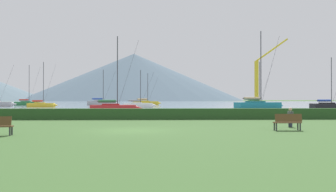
{
  "coord_description": "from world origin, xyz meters",
  "views": [
    {
      "loc": [
        1.41,
        -20.05,
        1.8
      ],
      "look_at": [
        4.04,
        61.85,
        2.49
      ],
      "focal_mm": 37.63,
      "sensor_mm": 36.0,
      "label": 1
    }
  ],
  "objects_px": {
    "sailboat_slip_7": "(258,105)",
    "person_seated_viewer": "(290,116)",
    "sailboat_slip_1": "(146,103)",
    "sailboat_slip_11": "(258,104)",
    "sailboat_slip_5": "(114,108)",
    "sailboat_slip_10": "(139,105)",
    "dock_crane": "(258,85)",
    "sailboat_slip_12": "(329,106)",
    "sailboat_slip_3": "(27,103)",
    "sailboat_slip_9": "(42,105)",
    "sailboat_slip_0": "(101,103)",
    "park_bench_near_path": "(288,121)"
  },
  "relations": [
    {
      "from": "sailboat_slip_7",
      "to": "person_seated_viewer",
      "type": "relative_size",
      "value": 10.89
    },
    {
      "from": "sailboat_slip_1",
      "to": "sailboat_slip_11",
      "type": "distance_m",
      "value": 36.27
    },
    {
      "from": "sailboat_slip_5",
      "to": "sailboat_slip_10",
      "type": "relative_size",
      "value": 1.33
    },
    {
      "from": "sailboat_slip_5",
      "to": "sailboat_slip_10",
      "type": "height_order",
      "value": "sailboat_slip_5"
    },
    {
      "from": "sailboat_slip_11",
      "to": "dock_crane",
      "type": "height_order",
      "value": "dock_crane"
    },
    {
      "from": "sailboat_slip_12",
      "to": "sailboat_slip_3",
      "type": "bearing_deg",
      "value": 146.46
    },
    {
      "from": "sailboat_slip_9",
      "to": "person_seated_viewer",
      "type": "height_order",
      "value": "sailboat_slip_9"
    },
    {
      "from": "sailboat_slip_10",
      "to": "sailboat_slip_7",
      "type": "bearing_deg",
      "value": -31.29
    },
    {
      "from": "sailboat_slip_7",
      "to": "person_seated_viewer",
      "type": "xyz_separation_m",
      "value": [
        -9.04,
        -38.16,
        -0.08
      ]
    },
    {
      "from": "sailboat_slip_0",
      "to": "sailboat_slip_5",
      "type": "relative_size",
      "value": 1.0
    },
    {
      "from": "person_seated_viewer",
      "to": "dock_crane",
      "type": "xyz_separation_m",
      "value": [
        15.97,
        61.88,
        4.46
      ]
    },
    {
      "from": "sailboat_slip_11",
      "to": "sailboat_slip_12",
      "type": "xyz_separation_m",
      "value": [
        8.76,
        -14.32,
        -0.04
      ]
    },
    {
      "from": "sailboat_slip_10",
      "to": "sailboat_slip_11",
      "type": "xyz_separation_m",
      "value": [
        25.94,
        3.19,
        0.08
      ]
    },
    {
      "from": "sailboat_slip_3",
      "to": "dock_crane",
      "type": "distance_m",
      "value": 63.04
    },
    {
      "from": "sailboat_slip_7",
      "to": "person_seated_viewer",
      "type": "distance_m",
      "value": 39.21
    },
    {
      "from": "sailboat_slip_3",
      "to": "sailboat_slip_10",
      "type": "bearing_deg",
      "value": -41.89
    },
    {
      "from": "sailboat_slip_7",
      "to": "sailboat_slip_11",
      "type": "bearing_deg",
      "value": 60.9
    },
    {
      "from": "sailboat_slip_12",
      "to": "dock_crane",
      "type": "xyz_separation_m",
      "value": [
        -6.41,
        22.03,
        4.54
      ]
    },
    {
      "from": "sailboat_slip_3",
      "to": "sailboat_slip_11",
      "type": "bearing_deg",
      "value": -24.41
    },
    {
      "from": "dock_crane",
      "to": "sailboat_slip_10",
      "type": "bearing_deg",
      "value": -158.92
    },
    {
      "from": "sailboat_slip_0",
      "to": "sailboat_slip_1",
      "type": "height_order",
      "value": "sailboat_slip_0"
    },
    {
      "from": "sailboat_slip_0",
      "to": "sailboat_slip_11",
      "type": "relative_size",
      "value": 1.05
    },
    {
      "from": "dock_crane",
      "to": "sailboat_slip_3",
      "type": "bearing_deg",
      "value": 165.37
    },
    {
      "from": "sailboat_slip_10",
      "to": "dock_crane",
      "type": "xyz_separation_m",
      "value": [
        28.29,
        10.9,
        4.58
      ]
    },
    {
      "from": "sailboat_slip_3",
      "to": "sailboat_slip_11",
      "type": "relative_size",
      "value": 1.14
    },
    {
      "from": "sailboat_slip_5",
      "to": "sailboat_slip_9",
      "type": "height_order",
      "value": "sailboat_slip_5"
    },
    {
      "from": "park_bench_near_path",
      "to": "dock_crane",
      "type": "bearing_deg",
      "value": 73.88
    },
    {
      "from": "sailboat_slip_1",
      "to": "sailboat_slip_12",
      "type": "height_order",
      "value": "sailboat_slip_1"
    },
    {
      "from": "sailboat_slip_7",
      "to": "park_bench_near_path",
      "type": "bearing_deg",
      "value": -117.11
    },
    {
      "from": "sailboat_slip_5",
      "to": "sailboat_slip_11",
      "type": "relative_size",
      "value": 1.04
    },
    {
      "from": "sailboat_slip_5",
      "to": "person_seated_viewer",
      "type": "height_order",
      "value": "sailboat_slip_5"
    },
    {
      "from": "sailboat_slip_0",
      "to": "person_seated_viewer",
      "type": "distance_m",
      "value": 85.44
    },
    {
      "from": "person_seated_viewer",
      "to": "dock_crane",
      "type": "bearing_deg",
      "value": 60.36
    },
    {
      "from": "sailboat_slip_0",
      "to": "park_bench_near_path",
      "type": "relative_size",
      "value": 6.73
    },
    {
      "from": "sailboat_slip_1",
      "to": "person_seated_viewer",
      "type": "height_order",
      "value": "sailboat_slip_1"
    },
    {
      "from": "sailboat_slip_0",
      "to": "dock_crane",
      "type": "height_order",
      "value": "dock_crane"
    },
    {
      "from": "sailboat_slip_1",
      "to": "sailboat_slip_11",
      "type": "height_order",
      "value": "sailboat_slip_11"
    },
    {
      "from": "sailboat_slip_5",
      "to": "sailboat_slip_12",
      "type": "relative_size",
      "value": 1.13
    },
    {
      "from": "sailboat_slip_5",
      "to": "dock_crane",
      "type": "xyz_separation_m",
      "value": [
        30.35,
        35.6,
        4.54
      ]
    },
    {
      "from": "sailboat_slip_5",
      "to": "sailboat_slip_7",
      "type": "xyz_separation_m",
      "value": [
        23.42,
        11.88,
        0.16
      ]
    },
    {
      "from": "park_bench_near_path",
      "to": "dock_crane",
      "type": "distance_m",
      "value": 66.68
    },
    {
      "from": "park_bench_near_path",
      "to": "sailboat_slip_3",
      "type": "bearing_deg",
      "value": 117.38
    },
    {
      "from": "sailboat_slip_0",
      "to": "sailboat_slip_3",
      "type": "bearing_deg",
      "value": -166.61
    },
    {
      "from": "sailboat_slip_3",
      "to": "sailboat_slip_9",
      "type": "bearing_deg",
      "value": -65.69
    },
    {
      "from": "sailboat_slip_10",
      "to": "person_seated_viewer",
      "type": "height_order",
      "value": "sailboat_slip_10"
    },
    {
      "from": "sailboat_slip_0",
      "to": "person_seated_viewer",
      "type": "relative_size",
      "value": 8.35
    },
    {
      "from": "sailboat_slip_11",
      "to": "person_seated_viewer",
      "type": "relative_size",
      "value": 7.98
    },
    {
      "from": "sailboat_slip_3",
      "to": "person_seated_viewer",
      "type": "relative_size",
      "value": 9.1
    },
    {
      "from": "sailboat_slip_1",
      "to": "sailboat_slip_10",
      "type": "distance_m",
      "value": 29.21
    },
    {
      "from": "sailboat_slip_3",
      "to": "sailboat_slip_10",
      "type": "distance_m",
      "value": 42.15
    }
  ]
}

